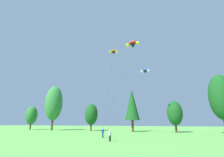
{
  "coord_description": "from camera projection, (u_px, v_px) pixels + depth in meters",
  "views": [
    {
      "loc": [
        9.24,
        -2.88,
        2.71
      ],
      "look_at": [
        1.54,
        22.59,
        9.49
      ],
      "focal_mm": 27.4,
      "sensor_mm": 36.0,
      "label": 1
    }
  ],
  "objects": [
    {
      "name": "kite_flyer_mid",
      "position": [
        110.0,
        134.0,
        24.73
      ],
      "size": [
        0.71,
        0.73,
        1.69
      ],
      "color": "black",
      "rests_on": "ground_plane"
    },
    {
      "name": "kite_flyer_near",
      "position": [
        103.0,
        132.0,
        30.32
      ],
      "size": [
        0.38,
        0.6,
        1.69
      ],
      "color": "navy",
      "rests_on": "ground_plane"
    },
    {
      "name": "parafoil_kite_high_red_yellow",
      "position": [
        133.0,
        44.0,
        42.69
      ],
      "size": [
        6.47,
        9.92,
        21.3
      ],
      "color": "red"
    },
    {
      "name": "parafoil_kite_mid_blue_white",
      "position": [
        145.0,
        71.0,
        40.88
      ],
      "size": [
        5.51,
        15.47,
        13.52
      ],
      "color": "blue"
    },
    {
      "name": "treeline_tree_f",
      "position": [
        221.0,
        97.0,
        42.73
      ],
      "size": [
        5.74,
        5.74,
        14.57
      ],
      "color": "#472D19",
      "rests_on": "ground_plane"
    },
    {
      "name": "treeline_tree_d",
      "position": [
        132.0,
        105.0,
        50.88
      ],
      "size": [
        4.32,
        4.32,
        12.38
      ],
      "color": "#472D19",
      "rests_on": "ground_plane"
    },
    {
      "name": "parafoil_kite_far_orange",
      "position": [
        114.0,
        52.0,
        45.28
      ],
      "size": [
        2.73,
        11.34,
        20.2
      ],
      "color": "orange"
    },
    {
      "name": "treeline_tree_e",
      "position": [
        175.0,
        113.0,
        46.43
      ],
      "size": [
        4.05,
        4.05,
        8.33
      ],
      "color": "#472D19",
      "rests_on": "ground_plane"
    },
    {
      "name": "treeline_tree_c",
      "position": [
        91.0,
        114.0,
        54.63
      ],
      "size": [
        4.07,
        4.07,
        8.41
      ],
      "color": "#472D19",
      "rests_on": "ground_plane"
    },
    {
      "name": "treeline_tree_b",
      "position": [
        54.0,
        103.0,
        59.5
      ],
      "size": [
        5.87,
        5.87,
        15.07
      ],
      "color": "#472D19",
      "rests_on": "ground_plane"
    },
    {
      "name": "treeline_tree_a",
      "position": [
        32.0,
        115.0,
        63.32
      ],
      "size": [
        4.08,
        4.08,
        8.44
      ],
      "color": "#472D19",
      "rests_on": "ground_plane"
    }
  ]
}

